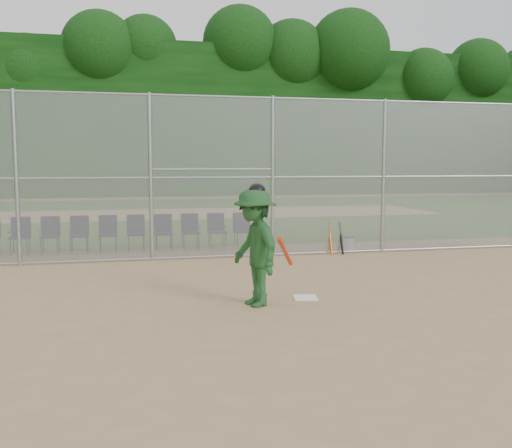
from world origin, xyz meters
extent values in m
plane|color=tan|center=(0.00, 0.00, 0.00)|extent=(100.00, 100.00, 0.00)
plane|color=#31601C|center=(0.00, 18.00, 0.01)|extent=(100.00, 100.00, 0.00)
plane|color=tan|center=(0.00, 18.00, 0.01)|extent=(24.00, 24.00, 0.00)
cube|color=gray|center=(0.00, 5.00, 2.00)|extent=(16.00, 0.02, 4.00)
cylinder|color=#9EA3A8|center=(0.00, 5.00, 3.95)|extent=(16.00, 0.05, 0.05)
cube|color=black|center=(0.00, 35.00, 5.50)|extent=(80.00, 5.00, 11.00)
cube|color=white|center=(0.42, 0.47, 0.01)|extent=(0.47, 0.47, 0.02)
imported|color=#1E4B21|center=(-0.56, 0.17, 0.97)|extent=(1.00, 1.38, 1.93)
ellipsoid|color=black|center=(-0.56, 0.17, 1.90)|extent=(0.27, 0.30, 0.23)
cylinder|color=red|center=(-0.16, -0.23, 0.95)|extent=(0.44, 0.64, 0.57)
cylinder|color=white|center=(3.26, 5.47, 0.17)|extent=(0.29, 0.29, 0.34)
cylinder|color=#223F96|center=(3.26, 5.47, 0.37)|extent=(0.31, 0.31, 0.05)
cylinder|color=#D84C14|center=(2.54, 4.99, 0.41)|extent=(0.06, 0.31, 0.83)
cylinder|color=black|center=(2.84, 4.99, 0.41)|extent=(0.06, 0.34, 0.82)
camera|label=1|loc=(-2.60, -8.82, 2.32)|focal=40.00mm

